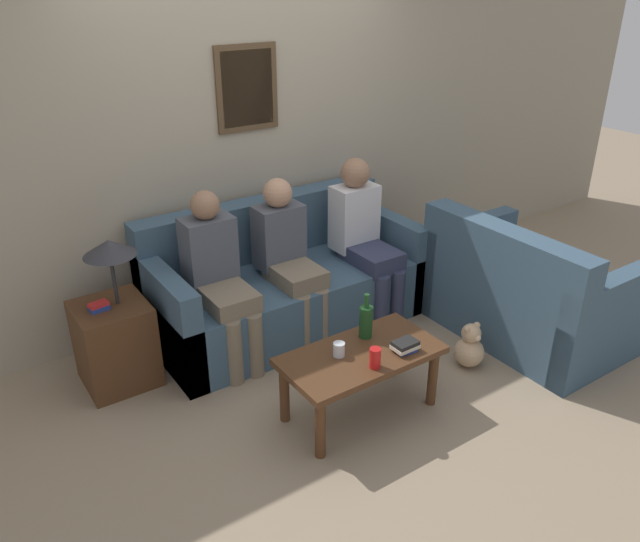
# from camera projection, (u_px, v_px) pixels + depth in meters

# --- Properties ---
(ground_plane) EXTENTS (16.00, 16.00, 0.00)m
(ground_plane) POSITION_uv_depth(u_px,v_px,m) (324.00, 353.00, 4.43)
(ground_plane) COLOR gray
(wall_back) EXTENTS (9.00, 0.08, 2.60)m
(wall_back) POSITION_uv_depth(u_px,v_px,m) (247.00, 142.00, 4.62)
(wall_back) COLOR #9E937F
(wall_back) RESTS_ON ground_plane
(couch_main) EXTENTS (2.02, 0.91, 0.91)m
(couch_main) POSITION_uv_depth(u_px,v_px,m) (284.00, 285.00, 4.69)
(couch_main) COLOR #385166
(couch_main) RESTS_ON ground_plane
(couch_side) EXTENTS (0.91, 1.36, 0.91)m
(couch_side) POSITION_uv_depth(u_px,v_px,m) (525.00, 296.00, 4.53)
(couch_side) COLOR #385166
(couch_side) RESTS_ON ground_plane
(coffee_table) EXTENTS (0.96, 0.50, 0.43)m
(coffee_table) POSITION_uv_depth(u_px,v_px,m) (361.00, 362.00, 3.69)
(coffee_table) COLOR #4C2D19
(coffee_table) RESTS_ON ground_plane
(side_table_with_lamp) EXTENTS (0.45, 0.45, 1.00)m
(side_table_with_lamp) POSITION_uv_depth(u_px,v_px,m) (115.00, 336.00, 4.00)
(side_table_with_lamp) COLOR #4C2D19
(side_table_with_lamp) RESTS_ON ground_plane
(wine_bottle) EXTENTS (0.08, 0.08, 0.29)m
(wine_bottle) POSITION_uv_depth(u_px,v_px,m) (366.00, 321.00, 3.78)
(wine_bottle) COLOR #19421E
(wine_bottle) RESTS_ON coffee_table
(drinking_glass) EXTENTS (0.07, 0.07, 0.09)m
(drinking_glass) POSITION_uv_depth(u_px,v_px,m) (339.00, 349.00, 3.62)
(drinking_glass) COLOR silver
(drinking_glass) RESTS_ON coffee_table
(book_stack) EXTENTS (0.15, 0.11, 0.06)m
(book_stack) POSITION_uv_depth(u_px,v_px,m) (405.00, 346.00, 3.67)
(book_stack) COLOR navy
(book_stack) RESTS_ON coffee_table
(soda_can) EXTENTS (0.07, 0.07, 0.12)m
(soda_can) POSITION_uv_depth(u_px,v_px,m) (375.00, 358.00, 3.50)
(soda_can) COLOR red
(soda_can) RESTS_ON coffee_table
(person_left) EXTENTS (0.34, 0.61, 1.18)m
(person_left) POSITION_uv_depth(u_px,v_px,m) (218.00, 274.00, 4.12)
(person_left) COLOR #756651
(person_left) RESTS_ON ground_plane
(person_middle) EXTENTS (0.34, 0.59, 1.16)m
(person_middle) POSITION_uv_depth(u_px,v_px,m) (288.00, 254.00, 4.42)
(person_middle) COLOR #756651
(person_middle) RESTS_ON ground_plane
(person_right) EXTENTS (0.34, 0.62, 1.22)m
(person_right) POSITION_uv_depth(u_px,v_px,m) (364.00, 233.00, 4.70)
(person_right) COLOR #2D334C
(person_right) RESTS_ON ground_plane
(teddy_bear) EXTENTS (0.21, 0.21, 0.32)m
(teddy_bear) POSITION_uv_depth(u_px,v_px,m) (470.00, 348.00, 4.24)
(teddy_bear) COLOR tan
(teddy_bear) RESTS_ON ground_plane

